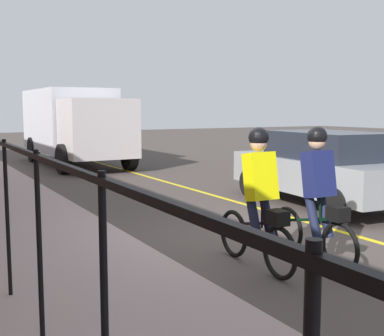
% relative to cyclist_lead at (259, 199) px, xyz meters
% --- Properties ---
extents(ground_plane, '(80.00, 80.00, 0.00)m').
position_rel_cyclist_lead_xyz_m(ground_plane, '(1.40, -0.80, -0.91)').
color(ground_plane, '#443B38').
extents(lane_line_centre, '(36.00, 0.12, 0.01)m').
position_rel_cyclist_lead_xyz_m(lane_line_centre, '(1.40, -2.40, -0.91)').
color(lane_line_centre, yellow).
rests_on(lane_line_centre, ground).
extents(sidewalk, '(40.00, 3.20, 0.15)m').
position_rel_cyclist_lead_xyz_m(sidewalk, '(1.40, 2.60, -0.84)').
color(sidewalk, gray).
rests_on(sidewalk, ground).
extents(cyclist_lead, '(1.71, 0.37, 1.83)m').
position_rel_cyclist_lead_xyz_m(cyclist_lead, '(0.00, 0.00, 0.00)').
color(cyclist_lead, black).
rests_on(cyclist_lead, ground).
extents(cyclist_follow, '(1.71, 0.37, 1.83)m').
position_rel_cyclist_lead_xyz_m(cyclist_follow, '(-0.18, -0.81, 0.00)').
color(cyclist_follow, black).
rests_on(cyclist_follow, ground).
extents(patrol_sedan, '(4.53, 2.20, 1.58)m').
position_rel_cyclist_lead_xyz_m(patrol_sedan, '(2.83, -3.81, -0.09)').
color(patrol_sedan, gray).
rests_on(patrol_sedan, ground).
extents(box_truck_background, '(6.73, 2.58, 2.78)m').
position_rel_cyclist_lead_xyz_m(box_truck_background, '(13.16, -1.43, 0.64)').
color(box_truck_background, silver).
rests_on(box_truck_background, ground).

